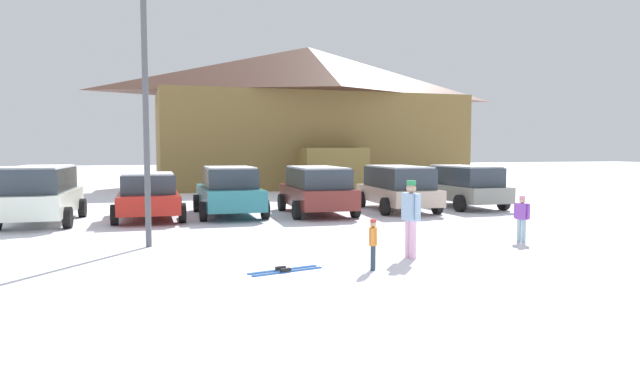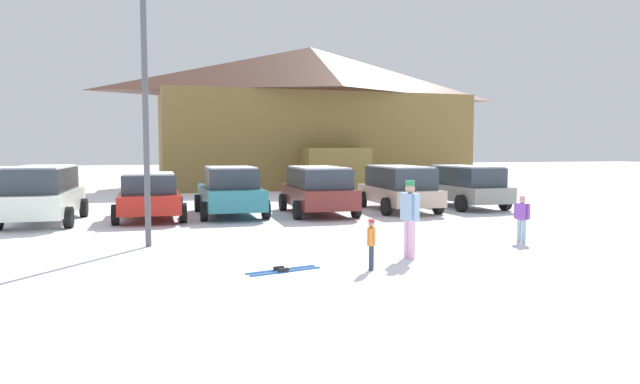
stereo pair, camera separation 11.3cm
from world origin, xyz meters
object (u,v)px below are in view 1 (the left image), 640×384
at_px(parked_teal_hatchback, 229,191).
at_px(parked_beige_suv, 398,187).
at_px(ski_lodge, 308,116).
at_px(skier_child_in_orange_jacket, 373,241).
at_px(pair_of_skis, 285,270).
at_px(parked_grey_wagon, 464,185).
at_px(parked_white_suv, 42,193).
at_px(parked_red_sedan, 149,196).
at_px(skier_child_in_purple_jacket, 522,216).
at_px(parked_maroon_van, 317,189).
at_px(skier_adult_in_blue_parka, 411,215).
at_px(lamp_post, 146,103).

distance_m(parked_teal_hatchback, parked_beige_suv, 6.33).
relative_size(ski_lodge, skier_child_in_orange_jacket, 19.39).
distance_m(parked_beige_suv, pair_of_skis, 11.40).
xyz_separation_m(ski_lodge, parked_beige_suv, (-0.75, -15.28, -3.52)).
bearing_deg(parked_beige_suv, parked_grey_wagon, 5.26).
bearing_deg(parked_white_suv, parked_red_sedan, 1.65).
height_order(parked_beige_suv, skier_child_in_purple_jacket, parked_beige_suv).
relative_size(parked_grey_wagon, skier_child_in_orange_jacket, 4.43).
xyz_separation_m(ski_lodge, parked_maroon_van, (-4.02, -15.52, -3.52)).
bearing_deg(parked_white_suv, parked_maroon_van, -0.25).
bearing_deg(parked_white_suv, skier_adult_in_blue_parka, -45.13).
xyz_separation_m(parked_grey_wagon, lamp_post, (-12.06, -5.94, 2.51)).
bearing_deg(ski_lodge, lamp_post, -115.09).
xyz_separation_m(parked_teal_hatchback, skier_child_in_purple_jacket, (6.27, -7.86, -0.21)).
distance_m(parked_red_sedan, parked_teal_hatchback, 2.74).
height_order(skier_adult_in_blue_parka, skier_child_in_purple_jacket, skier_adult_in_blue_parka).
relative_size(skier_child_in_orange_jacket, lamp_post, 0.16).
relative_size(ski_lodge, parked_maroon_van, 4.17).
bearing_deg(ski_lodge, parked_red_sedan, -122.47).
bearing_deg(parked_teal_hatchback, parked_maroon_van, -9.20).
height_order(parked_beige_suv, parked_grey_wagon, parked_beige_suv).
distance_m(ski_lodge, parked_maroon_van, 16.42).
distance_m(skier_child_in_orange_jacket, lamp_post, 6.43).
relative_size(parked_beige_suv, pair_of_skis, 3.24).
bearing_deg(skier_adult_in_blue_parka, pair_of_skis, -170.46).
height_order(parked_maroon_van, lamp_post, lamp_post).
xyz_separation_m(parked_red_sedan, parked_maroon_van, (5.77, -0.13, 0.13)).
xyz_separation_m(parked_teal_hatchback, skier_adult_in_blue_parka, (2.64, -9.04, 0.08)).
bearing_deg(parked_maroon_van, ski_lodge, 75.48).
distance_m(parked_red_sedan, parked_grey_wagon, 12.05).
distance_m(skier_child_in_orange_jacket, skier_child_in_purple_jacket, 5.26).
bearing_deg(skier_adult_in_blue_parka, ski_lodge, 79.53).
bearing_deg(parked_red_sedan, parked_teal_hatchback, 7.66).
bearing_deg(skier_adult_in_blue_parka, parked_beige_suv, 67.21).
distance_m(parked_grey_wagon, pair_of_skis, 13.55).
bearing_deg(ski_lodge, pair_of_skis, -106.60).
xyz_separation_m(parked_beige_suv, lamp_post, (-9.05, -5.67, 2.50)).
distance_m(parked_teal_hatchback, skier_child_in_purple_jacket, 10.05).
bearing_deg(parked_red_sedan, skier_adult_in_blue_parka, -58.36).
xyz_separation_m(parked_teal_hatchback, lamp_post, (-2.72, -5.92, 2.55)).
bearing_deg(parked_teal_hatchback, parked_red_sedan, -172.34).
xyz_separation_m(parked_beige_suv, skier_child_in_orange_jacket, (-4.91, -9.66, -0.36)).
relative_size(parked_maroon_van, parked_grey_wagon, 1.05).
bearing_deg(skier_adult_in_blue_parka, skier_child_in_purple_jacket, 18.02).
distance_m(ski_lodge, parked_white_suv, 20.51).
bearing_deg(parked_maroon_van, skier_adult_in_blue_parka, -92.87).
distance_m(ski_lodge, skier_child_in_orange_jacket, 25.86).
bearing_deg(pair_of_skis, parked_grey_wagon, 44.94).
xyz_separation_m(parked_maroon_van, parked_grey_wagon, (6.27, 0.52, -0.02)).
bearing_deg(pair_of_skis, ski_lodge, 73.40).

